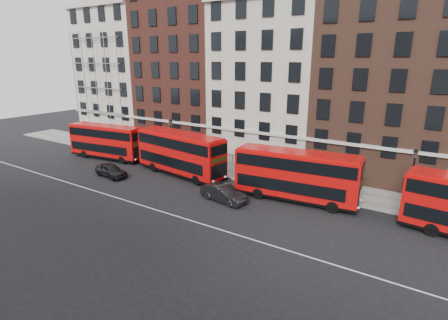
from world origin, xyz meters
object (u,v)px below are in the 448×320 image
Objects in this scene: car_front at (224,193)px; car_rear at (111,170)px; bus_b at (180,153)px; bus_a at (106,141)px; bus_c at (296,175)px.

car_rear is at bearing 103.69° from car_front.
car_rear is 0.93× the size of car_front.
bus_b reaches higher than car_rear.
bus_a is 0.94× the size of bus_c.
bus_a is 2.49× the size of car_rear.
bus_c is 19.55m from car_rear.
bus_b reaches higher than bus_a.
bus_c is at bearing -7.31° from bus_a.
bus_b is (11.93, 0.01, 0.22)m from bus_a.
bus_c reaches higher than bus_a.
bus_a is at bearing 174.12° from bus_c.
bus_a is at bearing 89.45° from car_front.
bus_a is 7.75m from car_rear.
bus_a reaches higher than car_rear.
bus_c is (25.04, 0.00, 0.14)m from bus_a.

